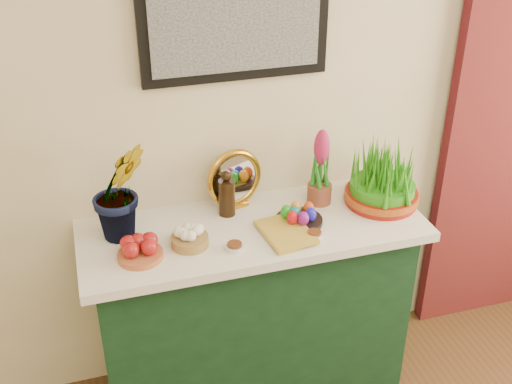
% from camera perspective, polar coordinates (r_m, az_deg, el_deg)
% --- Properties ---
extents(sideboard, '(1.30, 0.45, 0.85)m').
position_cam_1_polar(sideboard, '(2.88, -0.29, -10.71)').
color(sideboard, '#14371B').
rests_on(sideboard, ground).
extents(tablecloth, '(1.40, 0.55, 0.04)m').
position_cam_1_polar(tablecloth, '(2.62, -0.31, -3.28)').
color(tablecloth, white).
rests_on(tablecloth, sideboard).
extents(hyacinth_green, '(0.31, 0.28, 0.53)m').
position_cam_1_polar(hyacinth_green, '(2.46, -12.13, 1.42)').
color(hyacinth_green, '#247C1E').
rests_on(hyacinth_green, tablecloth).
extents(apple_bowl, '(0.20, 0.20, 0.09)m').
position_cam_1_polar(apple_bowl, '(2.43, -10.29, -5.10)').
color(apple_bowl, '#AF5731').
rests_on(apple_bowl, tablecloth).
extents(garlic_basket, '(0.18, 0.18, 0.08)m').
position_cam_1_polar(garlic_basket, '(2.48, -5.92, -4.06)').
color(garlic_basket, olive).
rests_on(garlic_basket, tablecloth).
extents(vinegar_cruet, '(0.07, 0.07, 0.20)m').
position_cam_1_polar(vinegar_cruet, '(2.63, -2.62, -0.29)').
color(vinegar_cruet, black).
rests_on(vinegar_cruet, tablecloth).
extents(mirror, '(0.26, 0.12, 0.26)m').
position_cam_1_polar(mirror, '(2.68, -1.92, 1.14)').
color(mirror, '#BF8925').
rests_on(mirror, tablecloth).
extents(book, '(0.19, 0.25, 0.03)m').
position_cam_1_polar(book, '(2.50, 0.84, -4.02)').
color(book, gold).
rests_on(book, tablecloth).
extents(spice_dish_left, '(0.07, 0.07, 0.03)m').
position_cam_1_polar(spice_dish_left, '(2.45, -1.91, -4.87)').
color(spice_dish_left, silver).
rests_on(spice_dish_left, tablecloth).
extents(spice_dish_right, '(0.07, 0.07, 0.03)m').
position_cam_1_polar(spice_dish_right, '(2.53, 5.21, -3.77)').
color(spice_dish_right, silver).
rests_on(spice_dish_right, tablecloth).
extents(egg_plate, '(0.20, 0.20, 0.08)m').
position_cam_1_polar(egg_plate, '(2.60, 3.83, -2.18)').
color(egg_plate, black).
rests_on(egg_plate, tablecloth).
extents(hyacinth_pink, '(0.10, 0.10, 0.34)m').
position_cam_1_polar(hyacinth_pink, '(2.70, 5.75, 1.92)').
color(hyacinth_pink, brown).
rests_on(hyacinth_pink, tablecloth).
extents(wheatgrass_sabzeh, '(0.32, 0.32, 0.26)m').
position_cam_1_polar(wheatgrass_sabzeh, '(2.75, 11.23, 1.11)').
color(wheatgrass_sabzeh, maroon).
rests_on(wheatgrass_sabzeh, tablecloth).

